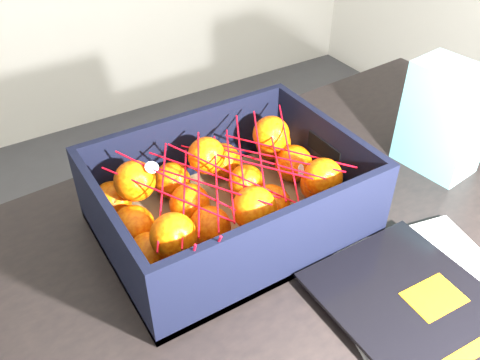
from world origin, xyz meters
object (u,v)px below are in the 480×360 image
produce_crate (230,204)px  retail_carton (444,119)px  table (334,288)px  magazine_stack (432,310)px

produce_crate → retail_carton: size_ratio=2.00×
produce_crate → table: bearing=-47.4°
table → retail_carton: (0.28, 0.07, 0.20)m
magazine_stack → produce_crate: 0.32m
magazine_stack → produce_crate: (-0.14, 0.29, 0.03)m
magazine_stack → retail_carton: size_ratio=1.67×
table → produce_crate: size_ratio=3.21×
retail_carton → table: bearing=-172.3°
produce_crate → magazine_stack: bearing=-64.8°
table → magazine_stack: magazine_stack is taller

